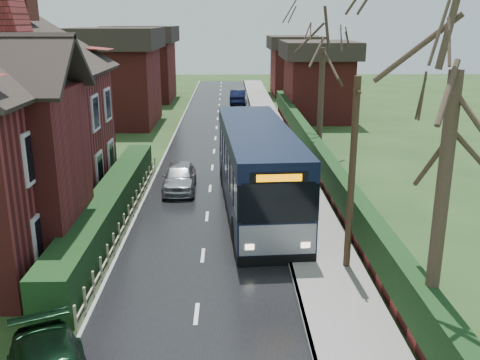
{
  "coord_description": "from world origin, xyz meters",
  "views": [
    {
      "loc": [
        0.96,
        -15.64,
        8.1
      ],
      "look_at": [
        1.41,
        5.49,
        1.8
      ],
      "focal_mm": 40.0,
      "sensor_mm": 36.0,
      "label": 1
    }
  ],
  "objects_px": {
    "bus": "(257,169)",
    "telegraph_pole": "(352,176)",
    "bus_stop_sign": "(305,184)",
    "car_silver": "(180,177)"
  },
  "relations": [
    {
      "from": "bus_stop_sign",
      "to": "telegraph_pole",
      "type": "relative_size",
      "value": 0.43
    },
    {
      "from": "bus",
      "to": "telegraph_pole",
      "type": "relative_size",
      "value": 1.89
    },
    {
      "from": "telegraph_pole",
      "to": "bus",
      "type": "bearing_deg",
      "value": 114.27
    },
    {
      "from": "bus",
      "to": "car_silver",
      "type": "distance_m",
      "value": 4.81
    },
    {
      "from": "bus",
      "to": "telegraph_pole",
      "type": "xyz_separation_m",
      "value": [
        2.72,
        -6.23,
        1.46
      ]
    },
    {
      "from": "car_silver",
      "to": "bus_stop_sign",
      "type": "relative_size",
      "value": 1.41
    },
    {
      "from": "bus",
      "to": "telegraph_pole",
      "type": "bearing_deg",
      "value": -70.15
    },
    {
      "from": "car_silver",
      "to": "bus_stop_sign",
      "type": "xyz_separation_m",
      "value": [
        5.5,
        -5.28,
        1.18
      ]
    },
    {
      "from": "bus",
      "to": "telegraph_pole",
      "type": "height_order",
      "value": "telegraph_pole"
    },
    {
      "from": "car_silver",
      "to": "telegraph_pole",
      "type": "relative_size",
      "value": 0.61
    }
  ]
}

